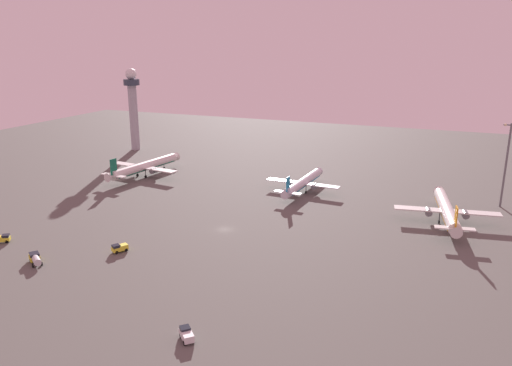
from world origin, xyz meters
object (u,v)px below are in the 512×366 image
at_px(airplane_taxiway_distant, 303,183).
at_px(control_tower, 133,104).
at_px(airplane_terminal_side, 144,167).
at_px(airplane_near_gate, 447,210).
at_px(apron_light_west, 507,160).
at_px(fuel_truck, 35,258).
at_px(baggage_tractor, 186,334).
at_px(cargo_loader, 119,248).
at_px(maintenance_van, 2,238).

bearing_deg(airplane_taxiway_distant, control_tower, 162.75).
bearing_deg(airplane_terminal_side, airplane_near_gate, 2.47).
bearing_deg(apron_light_west, airplane_taxiway_distant, -172.83).
distance_m(airplane_taxiway_distant, fuel_truck, 96.72).
bearing_deg(baggage_tractor, airplane_terminal_side, 82.61).
relative_size(airplane_taxiway_distant, cargo_loader, 8.01).
relative_size(control_tower, airplane_terminal_side, 0.98).
xyz_separation_m(baggage_tractor, apron_light_west, (60.17, 109.20, 15.06)).
relative_size(control_tower, fuel_truck, 6.52).
bearing_deg(cargo_loader, airplane_terminal_side, -30.77).
distance_m(airplane_terminal_side, baggage_tractor, 123.21).
distance_m(airplane_near_gate, baggage_tractor, 96.51).
bearing_deg(cargo_loader, control_tower, -26.79).
bearing_deg(maintenance_van, apron_light_west, 87.01).
height_order(airplane_near_gate, maintenance_van, airplane_near_gate).
relative_size(airplane_taxiway_distant, maintenance_van, 8.13).
bearing_deg(airplane_taxiway_distant, fuel_truck, -113.69).
relative_size(fuel_truck, maintenance_van, 1.42).
relative_size(cargo_loader, baggage_tractor, 1.06).
xyz_separation_m(airplane_taxiway_distant, maintenance_van, (-64.03, -78.70, -2.36)).
height_order(airplane_terminal_side, apron_light_west, apron_light_west).
height_order(airplane_terminal_side, baggage_tractor, airplane_terminal_side).
bearing_deg(airplane_terminal_side, maintenance_van, -79.22).
xyz_separation_m(airplane_terminal_side, airplane_taxiway_distant, (67.96, 3.42, -0.56)).
xyz_separation_m(control_tower, maintenance_van, (38.97, -118.60, -22.68)).
height_order(cargo_loader, fuel_truck, fuel_truck).
bearing_deg(airplane_taxiway_distant, baggage_tractor, -81.75).
xyz_separation_m(baggage_tractor, maintenance_van, (-71.65, 21.97, 0.00)).
xyz_separation_m(fuel_truck, maintenance_van, (-19.21, 6.98, -0.19)).
xyz_separation_m(cargo_loader, baggage_tractor, (37.10, -28.96, 0.00)).
relative_size(airplane_near_gate, baggage_tractor, 9.41).
bearing_deg(control_tower, airplane_taxiway_distant, -21.17).
distance_m(airplane_terminal_side, apron_light_west, 136.81).
xyz_separation_m(airplane_taxiway_distant, cargo_loader, (-29.47, -71.71, -2.36)).
bearing_deg(apron_light_west, control_tower, 169.59).
bearing_deg(airplane_near_gate, maintenance_van, -159.76).
bearing_deg(apron_light_west, airplane_near_gate, -126.17).
relative_size(airplane_near_gate, airplane_taxiway_distant, 1.11).
bearing_deg(fuel_truck, airplane_taxiway_distant, 7.50).
distance_m(control_tower, apron_light_west, 173.81).
bearing_deg(fuel_truck, maintenance_van, 105.15).
xyz_separation_m(control_tower, baggage_tractor, (110.61, -140.57, -22.68)).
bearing_deg(airplane_near_gate, cargo_loader, -153.52).
bearing_deg(maintenance_van, fuel_truck, 33.55).
height_order(airplane_taxiway_distant, fuel_truck, airplane_taxiway_distant).
bearing_deg(control_tower, apron_light_west, -10.41).
xyz_separation_m(airplane_near_gate, cargo_loader, (-80.44, -57.22, -2.77)).
height_order(control_tower, apron_light_west, control_tower).
xyz_separation_m(airplane_taxiway_distant, apron_light_west, (67.79, 8.52, 12.70)).
bearing_deg(airplane_near_gate, baggage_tractor, -125.64).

